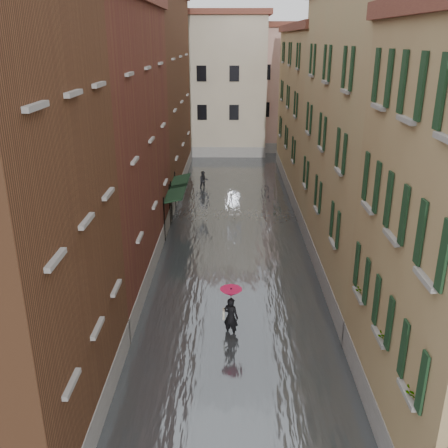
{
  "coord_description": "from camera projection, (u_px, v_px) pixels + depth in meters",
  "views": [
    {
      "loc": [
        -0.2,
        -14.0,
        10.99
      ],
      "look_at": [
        -0.54,
        7.45,
        3.0
      ],
      "focal_mm": 40.0,
      "sensor_mm": 36.0,
      "label": 1
    }
  ],
  "objects": [
    {
      "name": "ground",
      "position": [
        236.0,
        383.0,
        16.95
      ],
      "size": [
        120.0,
        120.0,
        0.0
      ],
      "primitive_type": "plane",
      "color": "#545456",
      "rests_on": "ground"
    },
    {
      "name": "floodwater",
      "position": [
        235.0,
        237.0,
        29.1
      ],
      "size": [
        10.0,
        60.0,
        0.2
      ],
      "primitive_type": "cube",
      "color": "#505559",
      "rests_on": "ground"
    },
    {
      "name": "building_left_mid",
      "position": [
        86.0,
        147.0,
        23.31
      ],
      "size": [
        6.0,
        14.0,
        12.5
      ],
      "primitive_type": "cube",
      "color": "#5C2F1D",
      "rests_on": "ground"
    },
    {
      "name": "building_left_far",
      "position": [
        141.0,
        96.0,
        37.1
      ],
      "size": [
        6.0,
        16.0,
        14.0
      ],
      "primitive_type": "cube",
      "color": "brown",
      "rests_on": "ground"
    },
    {
      "name": "building_right_mid",
      "position": [
        387.0,
        142.0,
        23.02
      ],
      "size": [
        6.0,
        14.0,
        13.0
      ],
      "primitive_type": "cube",
      "color": "#948659",
      "rests_on": "ground"
    },
    {
      "name": "building_right_far",
      "position": [
        328.0,
        113.0,
        37.33
      ],
      "size": [
        6.0,
        16.0,
        11.5
      ],
      "primitive_type": "cube",
      "color": "#91734B",
      "rests_on": "ground"
    },
    {
      "name": "building_end_cream",
      "position": [
        204.0,
        86.0,
        50.34
      ],
      "size": [
        12.0,
        9.0,
        13.0
      ],
      "primitive_type": "cube",
      "color": "#C0B599",
      "rests_on": "ground"
    },
    {
      "name": "building_end_pink",
      "position": [
        291.0,
        89.0,
        52.25
      ],
      "size": [
        10.0,
        9.0,
        12.0
      ],
      "primitive_type": "cube",
      "color": "tan",
      "rests_on": "ground"
    },
    {
      "name": "awning_near",
      "position": [
        175.0,
        194.0,
        29.09
      ],
      "size": [
        1.09,
        3.35,
        2.8
      ],
      "color": "black",
      "rests_on": "ground"
    },
    {
      "name": "awning_far",
      "position": [
        179.0,
        183.0,
        31.43
      ],
      "size": [
        1.09,
        3.12,
        2.8
      ],
      "color": "black",
      "rests_on": "ground"
    },
    {
      "name": "window_planters",
      "position": [
        387.0,
        328.0,
        13.74
      ],
      "size": [
        0.59,
        5.82,
        0.84
      ],
      "color": "brown",
      "rests_on": "ground"
    },
    {
      "name": "pedestrian_main",
      "position": [
        231.0,
        309.0,
        19.24
      ],
      "size": [
        0.87,
        0.87,
        2.06
      ],
      "color": "black",
      "rests_on": "ground"
    },
    {
      "name": "pedestrian_far",
      "position": [
        204.0,
        181.0,
        38.32
      ],
      "size": [
        0.85,
        0.74,
        1.48
      ],
      "primitive_type": "imported",
      "rotation": [
        0.0,
        0.0,
        0.27
      ],
      "color": "black",
      "rests_on": "ground"
    }
  ]
}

